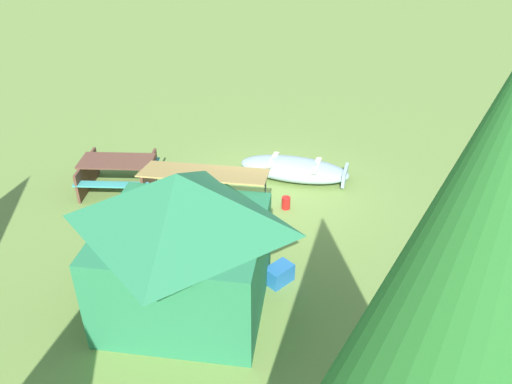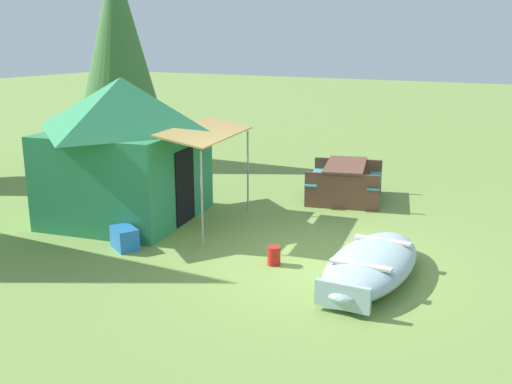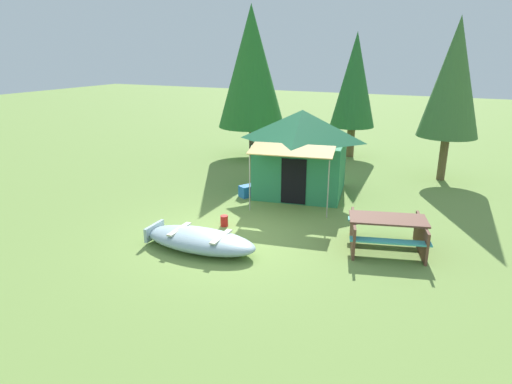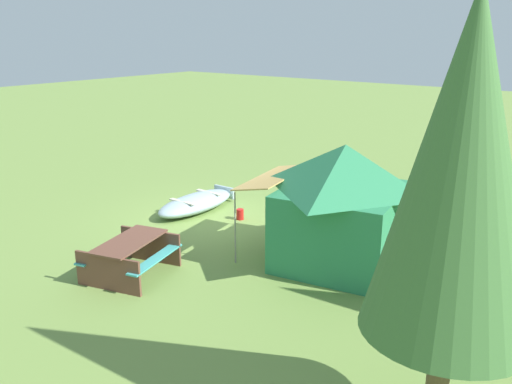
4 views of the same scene
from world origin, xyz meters
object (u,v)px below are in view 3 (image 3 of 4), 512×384
(canvas_cabin_tent, at_px, (301,151))
(cooler_box, at_px, (248,191))
(beached_rowboat, at_px, (200,240))
(picnic_table, at_px, (387,230))
(fuel_can, at_px, (224,221))
(pine_tree_back_right, at_px, (251,67))
(pine_tree_far_center, at_px, (454,79))
(pine_tree_back_left, at_px, (355,81))

(canvas_cabin_tent, distance_m, cooler_box, 2.17)
(beached_rowboat, height_order, picnic_table, picnic_table)
(fuel_can, distance_m, pine_tree_back_right, 9.00)
(picnic_table, relative_size, pine_tree_back_right, 0.33)
(picnic_table, bearing_deg, pine_tree_far_center, 83.30)
(pine_tree_back_left, relative_size, pine_tree_back_right, 0.83)
(beached_rowboat, distance_m, pine_tree_back_left, 11.50)
(picnic_table, distance_m, fuel_can, 4.21)
(fuel_can, height_order, pine_tree_back_right, pine_tree_back_right)
(canvas_cabin_tent, xyz_separation_m, cooler_box, (-1.40, -1.10, -1.23))
(pine_tree_back_right, bearing_deg, canvas_cabin_tent, -47.30)
(picnic_table, relative_size, cooler_box, 4.08)
(canvas_cabin_tent, bearing_deg, cooler_box, -141.85)
(fuel_can, relative_size, pine_tree_back_left, 0.06)
(fuel_can, xyz_separation_m, pine_tree_far_center, (4.99, 7.29, 3.45))
(picnic_table, height_order, cooler_box, picnic_table)
(canvas_cabin_tent, xyz_separation_m, pine_tree_far_center, (4.13, 3.65, 2.18))
(beached_rowboat, bearing_deg, pine_tree_back_left, 85.29)
(cooler_box, xyz_separation_m, fuel_can, (0.55, -2.53, -0.04))
(canvas_cabin_tent, distance_m, pine_tree_far_center, 5.93)
(pine_tree_back_right, bearing_deg, pine_tree_back_left, 25.01)
(fuel_can, height_order, pine_tree_far_center, pine_tree_far_center)
(canvas_cabin_tent, bearing_deg, picnic_table, -44.43)
(fuel_can, bearing_deg, pine_tree_back_right, 110.54)
(beached_rowboat, relative_size, cooler_box, 5.57)
(picnic_table, bearing_deg, pine_tree_back_left, 108.67)
(canvas_cabin_tent, xyz_separation_m, fuel_can, (-0.86, -3.64, -1.27))
(cooler_box, bearing_deg, fuel_can, -77.84)
(pine_tree_back_left, bearing_deg, pine_tree_back_right, -154.99)
(fuel_can, bearing_deg, pine_tree_far_center, 55.60)
(pine_tree_back_right, relative_size, pine_tree_far_center, 1.12)
(pine_tree_back_left, bearing_deg, fuel_can, -96.49)
(fuel_can, relative_size, pine_tree_far_center, 0.05)
(picnic_table, xyz_separation_m, pine_tree_far_center, (0.81, 6.91, 3.10))
(fuel_can, bearing_deg, canvas_cabin_tent, 76.72)
(beached_rowboat, height_order, pine_tree_back_right, pine_tree_back_right)
(pine_tree_far_center, bearing_deg, pine_tree_back_left, 150.07)
(pine_tree_back_right, bearing_deg, fuel_can, -69.46)
(pine_tree_back_left, xyz_separation_m, pine_tree_far_center, (3.91, -2.25, 0.32))
(beached_rowboat, xyz_separation_m, pine_tree_far_center, (4.82, 8.80, 3.36))
(cooler_box, bearing_deg, pine_tree_back_left, 76.89)
(cooler_box, height_order, pine_tree_back_left, pine_tree_back_left)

